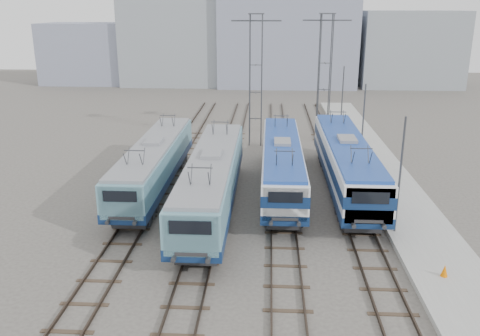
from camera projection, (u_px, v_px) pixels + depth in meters
name	position (u px, v px, depth m)	size (l,w,h in m)	color
ground	(243.00, 247.00, 27.82)	(160.00, 160.00, 0.00)	#514C47
platform	(398.00, 197.00, 34.82)	(4.00, 70.00, 0.30)	#9E9E99
locomotive_far_left	(154.00, 162.00, 35.75)	(2.72, 17.18, 3.23)	#0F254F
locomotive_center_left	(212.00, 178.00, 31.98)	(2.89, 18.25, 3.43)	#0F254F
locomotive_center_right	(282.00, 162.00, 35.64)	(2.72, 17.19, 3.23)	#0F254F
locomotive_far_right	(346.00, 160.00, 35.60)	(2.88, 18.20, 3.42)	#0F254F
catenary_tower_west	(256.00, 74.00, 46.73)	(4.50, 1.20, 12.00)	#3F4247
catenary_tower_east	(325.00, 72.00, 48.28)	(4.50, 1.20, 12.00)	#3F4247
mast_front	(400.00, 178.00, 28.19)	(0.12, 0.12, 7.00)	#3F4247
mast_mid	(363.00, 129.00, 39.60)	(0.12, 0.12, 7.00)	#3F4247
mast_rear	(342.00, 101.00, 51.02)	(0.12, 0.12, 7.00)	#3F4247
safety_cone	(445.00, 271.00, 24.17)	(0.34, 0.34, 0.60)	orange
building_west	(179.00, 42.00, 85.45)	(18.00, 12.00, 14.00)	gray
building_center	(287.00, 29.00, 83.85)	(22.00, 14.00, 18.00)	#848BA2
building_east	(408.00, 49.00, 83.66)	(16.00, 12.00, 12.00)	gray
building_far_west	(87.00, 53.00, 86.94)	(14.00, 10.00, 10.00)	#848BA2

